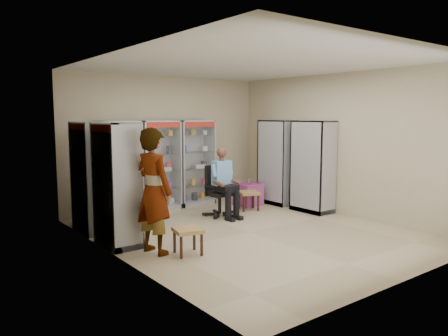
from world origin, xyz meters
TOP-DOWN VIEW (x-y plane):
  - floor at (0.00, 0.00)m, footprint 6.00×6.00m
  - room_shell at (0.00, 0.00)m, footprint 5.02×6.02m
  - cabinet_back_left at (-1.30, 2.73)m, footprint 0.90×0.50m
  - cabinet_back_mid at (-0.35, 2.73)m, footprint 0.90×0.50m
  - cabinet_back_right at (0.60, 2.73)m, footprint 0.90×0.50m
  - cabinet_right_far at (2.23, 1.60)m, footprint 0.90×0.50m
  - cabinet_right_near at (2.23, 0.50)m, footprint 0.90×0.50m
  - cabinet_left_far at (-2.23, 1.80)m, footprint 0.90×0.50m
  - cabinet_left_near at (-2.23, 0.70)m, footprint 0.90×0.50m
  - wooden_chair at (-1.55, 2.00)m, footprint 0.42×0.42m
  - seated_customer at (-1.55, 1.95)m, footprint 0.44×0.60m
  - office_chair at (0.33, 1.37)m, footprint 0.60×0.60m
  - seated_shopkeeper at (0.33, 1.32)m, footprint 0.46×0.63m
  - pink_trunk at (1.55, 1.87)m, footprint 0.58×0.56m
  - tea_glass at (1.56, 1.88)m, footprint 0.07×0.07m
  - woven_stool_a at (1.21, 1.46)m, footprint 0.55×0.55m
  - woven_stool_b at (-1.58, -0.40)m, footprint 0.49×0.49m
  - standing_man at (-1.95, -0.02)m, footprint 0.60×0.79m

SIDE VIEW (x-z plane):
  - floor at x=0.00m, z-range 0.00..0.00m
  - woven_stool_b at x=-1.58m, z-range 0.00..0.40m
  - woven_stool_a at x=1.21m, z-range 0.00..0.42m
  - pink_trunk at x=1.55m, z-range 0.00..0.52m
  - wooden_chair at x=-1.55m, z-range 0.00..0.94m
  - office_chair at x=0.33m, z-range 0.00..1.07m
  - tea_glass at x=1.56m, z-range 0.52..0.63m
  - seated_customer at x=-1.55m, z-range 0.00..1.34m
  - seated_shopkeeper at x=0.33m, z-range 0.00..1.36m
  - standing_man at x=-1.95m, z-range 0.00..1.93m
  - cabinet_back_left at x=-1.30m, z-range 0.00..2.00m
  - cabinet_back_mid at x=-0.35m, z-range 0.00..2.00m
  - cabinet_back_right at x=0.60m, z-range 0.00..2.00m
  - cabinet_right_far at x=2.23m, z-range 0.00..2.00m
  - cabinet_right_near at x=2.23m, z-range 0.00..2.00m
  - cabinet_left_far at x=-2.23m, z-range 0.00..2.00m
  - cabinet_left_near at x=-2.23m, z-range 0.00..2.00m
  - room_shell at x=0.00m, z-range 0.46..3.47m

